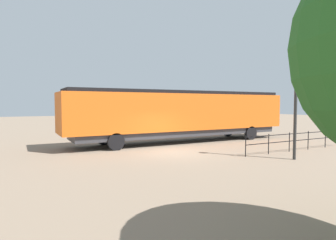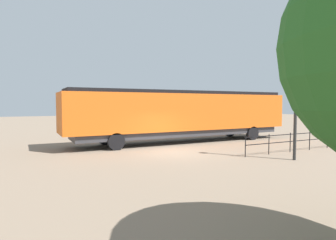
% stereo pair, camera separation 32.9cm
% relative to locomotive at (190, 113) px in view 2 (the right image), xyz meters
% --- Properties ---
extents(ground_plane, '(120.00, 120.00, 0.00)m').
position_rel_locomotive_xyz_m(ground_plane, '(3.86, -3.48, -2.21)').
color(ground_plane, '#84705B').
extents(locomotive, '(3.16, 17.91, 3.92)m').
position_rel_locomotive_xyz_m(locomotive, '(0.00, 0.00, 0.00)').
color(locomotive, orange).
rests_on(locomotive, ground_plane).
extents(lamp_post, '(0.48, 0.48, 6.69)m').
position_rel_locomotive_xyz_m(lamp_post, '(8.77, 1.02, 2.27)').
color(lamp_post, '#2D2D2D').
rests_on(lamp_post, ground_plane).
extents(platform_fence, '(0.05, 8.97, 1.18)m').
position_rel_locomotive_xyz_m(platform_fence, '(6.98, 3.76, -1.45)').
color(platform_fence, black).
rests_on(platform_fence, ground_plane).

